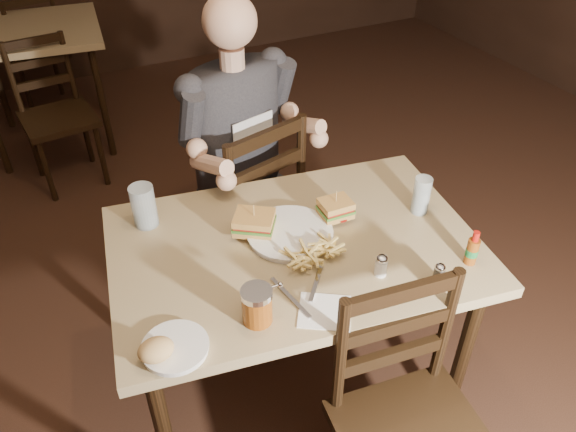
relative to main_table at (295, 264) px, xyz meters
name	(u,v)px	position (x,y,z in m)	size (l,w,h in m)	color
room_shell	(362,41)	(0.20, 0.01, 0.71)	(7.00, 7.00, 7.00)	black
main_table	(295,264)	(0.00, 0.00, 0.00)	(1.27, 0.95, 0.77)	tan
bg_table	(34,43)	(-0.53, 2.51, -0.01)	(0.89, 0.89, 0.77)	tan
chair_far	(240,208)	(0.06, 0.63, -0.21)	(0.43, 0.48, 0.94)	black
bg_chair_far	(34,52)	(-0.53, 3.06, -0.26)	(0.39, 0.43, 0.85)	black
bg_chair_near	(58,118)	(-0.53, 1.96, -0.26)	(0.39, 0.43, 0.84)	black
diner	(241,116)	(0.07, 0.59, 0.25)	(0.52, 0.41, 0.90)	#2F3034
dinner_plate	(290,234)	(0.00, 0.04, 0.09)	(0.27, 0.27, 0.02)	white
sandwich_left	(254,217)	(-0.09, 0.11, 0.15)	(0.13, 0.10, 0.11)	tan
sandwich_right	(336,204)	(0.18, 0.06, 0.15)	(0.10, 0.09, 0.09)	tan
fries_pile	(313,251)	(0.02, -0.09, 0.12)	(0.22, 0.16, 0.04)	tan
ketchup_dollop	(342,219)	(0.19, 0.02, 0.10)	(0.04, 0.04, 0.01)	maroon
glass_left	(144,206)	(-0.40, 0.32, 0.16)	(0.08, 0.08, 0.15)	silver
glass_right	(421,195)	(0.46, -0.03, 0.15)	(0.06, 0.06, 0.14)	silver
hot_sauce	(473,248)	(0.44, -0.32, 0.14)	(0.04, 0.04, 0.12)	brown
salt_shaker	(381,266)	(0.17, -0.24, 0.12)	(0.04, 0.04, 0.07)	white
pepper_shaker	(439,273)	(0.30, -0.34, 0.11)	(0.03, 0.03, 0.06)	#38332D
syrup_dispenser	(257,306)	(-0.24, -0.24, 0.14)	(0.09, 0.09, 0.11)	brown
napkin	(325,311)	(-0.06, -0.30, 0.09)	(0.14, 0.14, 0.00)	white
knife	(290,297)	(-0.12, -0.21, 0.09)	(0.01, 0.19, 0.00)	silver
fork	(316,282)	(-0.02, -0.19, 0.09)	(0.01, 0.16, 0.01)	silver
side_plate	(175,348)	(-0.47, -0.24, 0.09)	(0.17, 0.17, 0.01)	white
bread_roll	(156,350)	(-0.52, -0.25, 0.13)	(0.09, 0.08, 0.06)	tan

